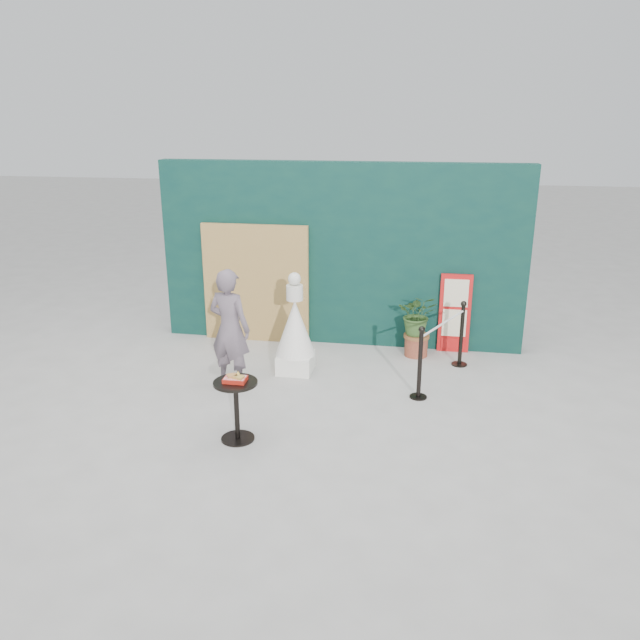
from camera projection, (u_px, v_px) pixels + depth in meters
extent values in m
plane|color=#ADAAA5|center=(304.00, 425.00, 7.79)|extent=(60.00, 60.00, 0.00)
cube|color=#092A28|center=(340.00, 255.00, 10.27)|extent=(6.00, 0.30, 3.00)
cube|color=tan|center=(256.00, 284.00, 10.46)|extent=(1.80, 0.08, 2.00)
imported|color=#645561|center=(230.00, 329.00, 8.70)|extent=(0.71, 0.56, 1.71)
cube|color=red|center=(455.00, 313.00, 10.05)|extent=(0.50, 0.06, 1.30)
cube|color=beige|center=(456.00, 293.00, 9.90)|extent=(0.38, 0.02, 0.45)
cube|color=beige|center=(454.00, 323.00, 10.06)|extent=(0.38, 0.02, 0.45)
cube|color=red|center=(453.00, 343.00, 10.17)|extent=(0.38, 0.02, 0.18)
cube|color=white|center=(296.00, 363.00, 9.40)|extent=(0.52, 0.52, 0.28)
cone|color=white|center=(295.00, 327.00, 9.22)|extent=(0.60, 0.60, 0.84)
cylinder|color=silver|center=(295.00, 293.00, 9.06)|extent=(0.24, 0.24, 0.22)
sphere|color=white|center=(294.00, 279.00, 8.99)|extent=(0.19, 0.19, 0.19)
cylinder|color=black|center=(238.00, 438.00, 7.46)|extent=(0.40, 0.40, 0.02)
cylinder|color=black|center=(237.00, 412.00, 7.35)|extent=(0.06, 0.06, 0.72)
cylinder|color=black|center=(235.00, 383.00, 7.23)|extent=(0.52, 0.52, 0.03)
cube|color=#B21F13|center=(235.00, 380.00, 7.22)|extent=(0.26, 0.19, 0.05)
cube|color=red|center=(235.00, 377.00, 7.21)|extent=(0.24, 0.17, 0.00)
cube|color=#BE8345|center=(232.00, 376.00, 7.22)|extent=(0.15, 0.14, 0.02)
cube|color=gold|center=(239.00, 377.00, 7.18)|extent=(0.13, 0.13, 0.02)
cone|color=gold|center=(238.00, 373.00, 7.24)|extent=(0.06, 0.06, 0.06)
cylinder|color=brown|center=(416.00, 346.00, 10.02)|extent=(0.37, 0.37, 0.31)
cylinder|color=brown|center=(417.00, 336.00, 9.96)|extent=(0.41, 0.41, 0.05)
imported|color=#315122|center=(418.00, 314.00, 9.85)|extent=(0.61, 0.53, 0.67)
cylinder|color=black|center=(418.00, 397.00, 8.56)|extent=(0.24, 0.24, 0.02)
cylinder|color=black|center=(420.00, 365.00, 8.41)|extent=(0.06, 0.06, 0.96)
sphere|color=black|center=(422.00, 329.00, 8.25)|extent=(0.09, 0.09, 0.09)
cylinder|color=black|center=(459.00, 364.00, 9.68)|extent=(0.24, 0.24, 0.02)
cylinder|color=black|center=(461.00, 336.00, 9.53)|extent=(0.06, 0.06, 0.96)
sphere|color=black|center=(464.00, 304.00, 9.37)|extent=(0.09, 0.09, 0.09)
cylinder|color=silver|center=(444.00, 323.00, 8.85)|extent=(0.63, 1.31, 0.03)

